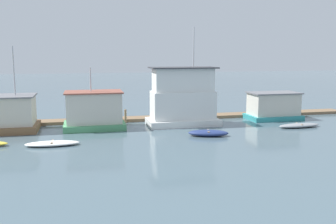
{
  "coord_description": "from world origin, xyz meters",
  "views": [
    {
      "loc": [
        -7.76,
        -34.55,
        6.79
      ],
      "look_at": [
        0.0,
        -1.0,
        1.4
      ],
      "focal_mm": 40.0,
      "sensor_mm": 36.0,
      "label": 1
    }
  ],
  "objects_px": {
    "houseboat_brown": "(1,114)",
    "dinghy_grey": "(299,125)",
    "houseboat_green": "(94,111)",
    "mooring_post_near_left": "(125,116)",
    "houseboat_teal": "(273,106)",
    "dinghy_white": "(52,143)",
    "houseboat_white": "(183,99)",
    "dinghy_navy": "(208,133)"
  },
  "relations": [
    {
      "from": "houseboat_teal",
      "to": "mooring_post_near_left",
      "type": "distance_m",
      "value": 15.35
    },
    {
      "from": "houseboat_brown",
      "to": "dinghy_grey",
      "type": "relative_size",
      "value": 1.77
    },
    {
      "from": "dinghy_grey",
      "to": "houseboat_teal",
      "type": "bearing_deg",
      "value": 92.04
    },
    {
      "from": "houseboat_white",
      "to": "houseboat_teal",
      "type": "xyz_separation_m",
      "value": [
        10.04,
        0.94,
        -1.17
      ]
    },
    {
      "from": "houseboat_teal",
      "to": "dinghy_white",
      "type": "distance_m",
      "value": 22.73
    },
    {
      "from": "houseboat_brown",
      "to": "dinghy_navy",
      "type": "relative_size",
      "value": 2.08
    },
    {
      "from": "houseboat_brown",
      "to": "houseboat_teal",
      "type": "height_order",
      "value": "houseboat_brown"
    },
    {
      "from": "houseboat_teal",
      "to": "dinghy_navy",
      "type": "relative_size",
      "value": 1.5
    },
    {
      "from": "houseboat_teal",
      "to": "dinghy_white",
      "type": "xyz_separation_m",
      "value": [
        -21.67,
        -6.75,
        -1.17
      ]
    },
    {
      "from": "houseboat_green",
      "to": "mooring_post_near_left",
      "type": "bearing_deg",
      "value": 34.93
    },
    {
      "from": "mooring_post_near_left",
      "to": "houseboat_brown",
      "type": "bearing_deg",
      "value": -171.22
    },
    {
      "from": "houseboat_brown",
      "to": "houseboat_white",
      "type": "distance_m",
      "value": 16.37
    },
    {
      "from": "dinghy_white",
      "to": "houseboat_brown",
      "type": "bearing_deg",
      "value": 126.52
    },
    {
      "from": "houseboat_white",
      "to": "houseboat_teal",
      "type": "bearing_deg",
      "value": 5.37
    },
    {
      "from": "houseboat_teal",
      "to": "houseboat_brown",
      "type": "bearing_deg",
      "value": -179.13
    },
    {
      "from": "houseboat_teal",
      "to": "dinghy_white",
      "type": "height_order",
      "value": "houseboat_teal"
    },
    {
      "from": "houseboat_green",
      "to": "mooring_post_near_left",
      "type": "relative_size",
      "value": 4.12
    },
    {
      "from": "houseboat_teal",
      "to": "dinghy_navy",
      "type": "height_order",
      "value": "houseboat_teal"
    },
    {
      "from": "houseboat_green",
      "to": "dinghy_grey",
      "type": "xyz_separation_m",
      "value": [
        18.54,
        -3.79,
        -1.45
      ]
    },
    {
      "from": "houseboat_green",
      "to": "houseboat_white",
      "type": "bearing_deg",
      "value": -0.65
    },
    {
      "from": "houseboat_brown",
      "to": "houseboat_white",
      "type": "bearing_deg",
      "value": -1.9
    },
    {
      "from": "houseboat_brown",
      "to": "dinghy_grey",
      "type": "height_order",
      "value": "houseboat_brown"
    },
    {
      "from": "dinghy_navy",
      "to": "dinghy_grey",
      "type": "xyz_separation_m",
      "value": [
        9.42,
        1.55,
        -0.06
      ]
    },
    {
      "from": "houseboat_brown",
      "to": "houseboat_green",
      "type": "height_order",
      "value": "houseboat_brown"
    },
    {
      "from": "dinghy_grey",
      "to": "houseboat_white",
      "type": "bearing_deg",
      "value": 160.1
    },
    {
      "from": "mooring_post_near_left",
      "to": "houseboat_white",
      "type": "bearing_deg",
      "value": -23.28
    },
    {
      "from": "dinghy_white",
      "to": "mooring_post_near_left",
      "type": "distance_m",
      "value": 10.3
    },
    {
      "from": "dinghy_navy",
      "to": "houseboat_teal",
      "type": "bearing_deg",
      "value": 33.77
    },
    {
      "from": "dinghy_white",
      "to": "dinghy_navy",
      "type": "height_order",
      "value": "dinghy_navy"
    },
    {
      "from": "dinghy_navy",
      "to": "mooring_post_near_left",
      "type": "height_order",
      "value": "mooring_post_near_left"
    },
    {
      "from": "dinghy_white",
      "to": "dinghy_navy",
      "type": "relative_size",
      "value": 1.11
    },
    {
      "from": "dinghy_white",
      "to": "dinghy_grey",
      "type": "relative_size",
      "value": 0.94
    },
    {
      "from": "houseboat_white",
      "to": "mooring_post_near_left",
      "type": "distance_m",
      "value": 6.0
    },
    {
      "from": "dinghy_grey",
      "to": "mooring_post_near_left",
      "type": "height_order",
      "value": "mooring_post_near_left"
    },
    {
      "from": "dinghy_navy",
      "to": "dinghy_grey",
      "type": "relative_size",
      "value": 0.85
    },
    {
      "from": "houseboat_brown",
      "to": "houseboat_teal",
      "type": "bearing_deg",
      "value": 0.87
    },
    {
      "from": "houseboat_white",
      "to": "dinghy_navy",
      "type": "relative_size",
      "value": 2.59
    },
    {
      "from": "dinghy_navy",
      "to": "houseboat_brown",
      "type": "bearing_deg",
      "value": 161.31
    },
    {
      "from": "houseboat_brown",
      "to": "mooring_post_near_left",
      "type": "xyz_separation_m",
      "value": [
        11.09,
        1.71,
        -0.86
      ]
    },
    {
      "from": "dinghy_navy",
      "to": "mooring_post_near_left",
      "type": "distance_m",
      "value": 9.63
    },
    {
      "from": "dinghy_white",
      "to": "mooring_post_near_left",
      "type": "relative_size",
      "value": 2.92
    },
    {
      "from": "dinghy_white",
      "to": "mooring_post_near_left",
      "type": "bearing_deg",
      "value": 51.6
    }
  ]
}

